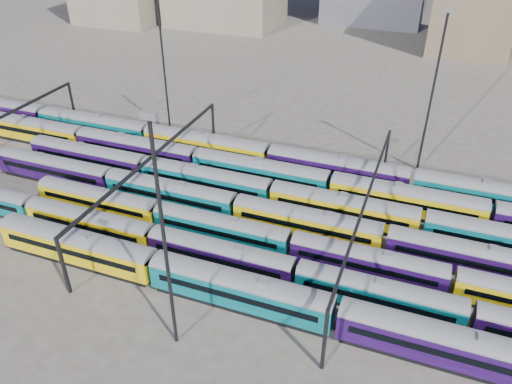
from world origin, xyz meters
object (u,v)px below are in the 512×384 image
(rake_2, at_px, (368,260))
(mast_2, at_px, (163,233))
(rake_1, at_px, (220,253))
(rake_0, at_px, (446,342))

(rake_2, relative_size, mast_2, 3.70)
(rake_1, height_order, mast_2, mast_2)
(rake_1, bearing_deg, mast_2, -88.70)
(mast_2, bearing_deg, rake_1, 91.30)
(rake_1, relative_size, mast_2, 5.17)
(rake_1, xyz_separation_m, rake_2, (16.89, 5.00, 0.01))
(rake_1, height_order, rake_2, rake_2)
(rake_1, xyz_separation_m, mast_2, (0.27, -12.00, 11.53))
(rake_0, distance_m, rake_2, 13.65)
(rake_0, relative_size, rake_1, 0.81)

